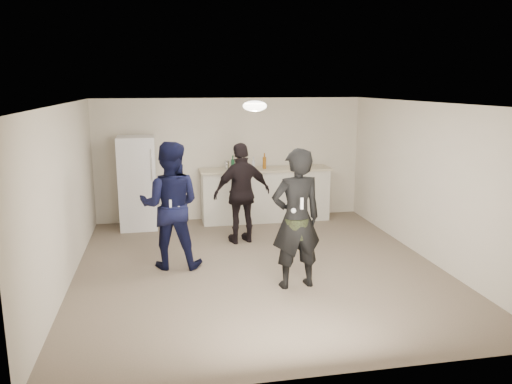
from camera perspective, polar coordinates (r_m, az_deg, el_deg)
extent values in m
plane|color=#6B5B4C|center=(7.79, 0.28, -8.60)|extent=(6.00, 6.00, 0.00)
plane|color=silver|center=(7.29, 0.30, 10.10)|extent=(6.00, 6.00, 0.00)
plane|color=beige|center=(10.36, -2.93, 3.76)|extent=(6.00, 0.00, 6.00)
plane|color=beige|center=(4.64, 7.53, -7.03)|extent=(6.00, 0.00, 6.00)
plane|color=beige|center=(7.43, -21.01, -0.41)|extent=(0.00, 6.00, 6.00)
plane|color=beige|center=(8.41, 19.01, 1.13)|extent=(0.00, 6.00, 6.00)
cube|color=beige|center=(10.28, 1.08, -0.40)|extent=(2.60, 0.56, 1.05)
cube|color=#C3BB97|center=(10.18, 1.09, 2.60)|extent=(2.68, 0.64, 0.04)
cube|color=white|center=(9.94, -13.37, 1.03)|extent=(0.70, 0.70, 1.80)
cylinder|color=silver|center=(9.49, -11.88, 3.05)|extent=(0.02, 0.02, 0.60)
ellipsoid|color=white|center=(7.59, -0.14, 9.80)|extent=(0.36, 0.36, 0.16)
cylinder|color=#B7B7BC|center=(10.10, -3.37, 3.11)|extent=(0.08, 0.08, 0.17)
imported|color=#0F123E|center=(7.68, -9.78, -1.51)|extent=(1.06, 0.90, 1.94)
imported|color=black|center=(6.82, 4.62, -3.09)|extent=(0.76, 0.54, 1.95)
cylinder|color=#273518|center=(6.86, 4.60, -4.08)|extent=(0.34, 0.34, 0.28)
imported|color=black|center=(8.77, -1.60, -0.15)|extent=(1.11, 0.64, 1.78)
cube|color=silver|center=(7.39, -9.75, -1.43)|extent=(0.04, 0.04, 0.15)
sphere|color=white|center=(7.43, -8.81, -1.86)|extent=(0.07, 0.07, 0.07)
cube|color=white|center=(6.52, 5.24, -1.31)|extent=(0.04, 0.04, 0.15)
sphere|color=silver|center=(6.55, 4.31, -2.14)|extent=(0.07, 0.07, 0.07)
cylinder|color=#164E2B|center=(10.07, -2.67, 3.18)|extent=(0.07, 0.07, 0.20)
cylinder|color=#904E15|center=(10.20, -2.07, 3.30)|extent=(0.08, 0.08, 0.20)
cylinder|color=#985816|center=(10.12, 0.96, 3.35)|extent=(0.07, 0.07, 0.24)
cylinder|color=#123F1B|center=(10.40, 5.89, 3.53)|extent=(0.06, 0.06, 0.24)
cylinder|color=silver|center=(10.01, -0.30, 3.07)|extent=(0.07, 0.07, 0.18)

